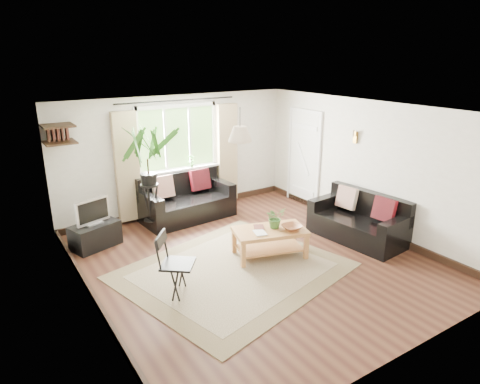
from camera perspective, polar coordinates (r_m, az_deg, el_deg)
floor at (r=6.97m, az=1.80°, el=-9.10°), size 5.50×5.50×0.00m
ceiling at (r=6.25m, az=2.02°, el=10.87°), size 5.50×5.50×0.00m
wall_back at (r=8.83m, az=-8.32°, el=4.93°), size 5.00×0.02×2.40m
wall_front at (r=4.68m, az=21.60°, el=-8.38°), size 5.00×0.02×2.40m
wall_left at (r=5.56m, az=-19.86°, el=-3.96°), size 0.02×5.50×2.40m
wall_right at (r=8.14m, az=16.57°, el=3.24°), size 0.02×5.50×2.40m
rug at (r=6.65m, az=-0.86°, el=-10.41°), size 3.65×3.33×0.02m
window at (r=8.72m, az=-8.31°, el=7.12°), size 2.50×0.16×2.16m
door at (r=9.32m, az=8.49°, el=4.37°), size 0.06×0.96×2.06m
corner_shelf at (r=7.81m, az=-23.02°, el=7.13°), size 0.50×0.50×0.34m
pendant_lamp at (r=6.63m, az=0.00°, el=8.24°), size 0.36×0.36×0.54m
wall_sconce at (r=8.17m, az=15.00°, el=7.31°), size 0.12×0.12×0.28m
sofa_back at (r=8.57m, az=-7.08°, el=-0.84°), size 1.86×1.03×0.85m
sofa_right at (r=7.84m, az=15.46°, el=-3.44°), size 1.75×1.00×0.78m
coffee_table at (r=7.02m, az=3.97°, el=-6.77°), size 1.29×0.94×0.47m
table_plant at (r=6.94m, az=4.71°, el=-3.41°), size 0.32×0.28×0.35m
bowl at (r=6.94m, az=6.93°, el=-4.70°), size 0.33×0.33×0.08m
book_a at (r=6.74m, az=1.95°, el=-5.54°), size 0.24×0.28×0.02m
book_b at (r=6.96m, az=1.86°, el=-4.74°), size 0.25×0.27×0.02m
tv_stand at (r=7.74m, az=-18.73°, el=-5.49°), size 0.89×0.67×0.42m
tv at (r=7.58m, az=-19.07°, el=-2.40°), size 0.64×0.38×0.47m
palm_stand at (r=7.91m, az=-12.05°, el=1.53°), size 0.77×0.77×1.97m
folding_chair at (r=5.92m, az=-8.27°, el=-9.62°), size 0.65×0.65×0.90m
sill_plant at (r=8.86m, az=-6.48°, el=4.15°), size 0.14×0.10×0.27m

